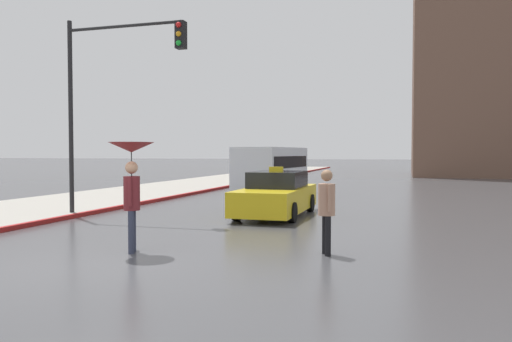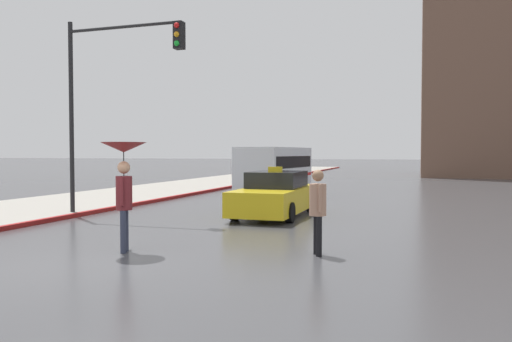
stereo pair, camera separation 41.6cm
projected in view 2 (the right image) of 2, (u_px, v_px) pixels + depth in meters
ground_plane at (78, 266)px, 8.95m from camera, size 300.00×300.00×0.00m
taxi at (276, 195)px, 16.12m from camera, size 1.91×4.65×1.58m
ambulance_van at (275, 169)px, 23.96m from camera, size 2.49×5.51×2.28m
pedestrian_with_umbrella at (124, 169)px, 10.14m from camera, size 0.92×0.92×2.25m
pedestrian_man at (318, 204)px, 9.85m from camera, size 0.44×0.47×1.70m
traffic_light at (112, 79)px, 15.44m from camera, size 4.05×0.38×6.19m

